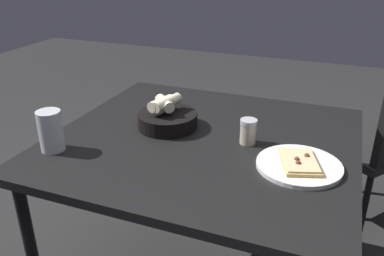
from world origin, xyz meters
The scene contains 6 objects.
dining_table centered at (0.00, 0.00, 0.66)m, with size 1.04×0.96×0.72m.
pizza_plate centered at (-0.34, 0.09, 0.73)m, with size 0.26×0.26×0.04m.
bread_basket centered at (0.16, -0.04, 0.76)m, with size 0.22×0.22×0.12m.
beer_glass centered at (0.43, 0.27, 0.78)m, with size 0.08×0.08×0.14m.
pepper_shaker centered at (-0.15, -0.01, 0.76)m, with size 0.06×0.06×0.09m.
chair_far centered at (-0.63, -0.72, 0.51)m, with size 0.62×0.62×0.88m.
Camera 1 is at (-0.42, 1.19, 1.33)m, focal length 37.27 mm.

